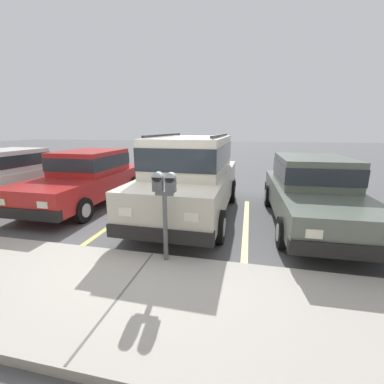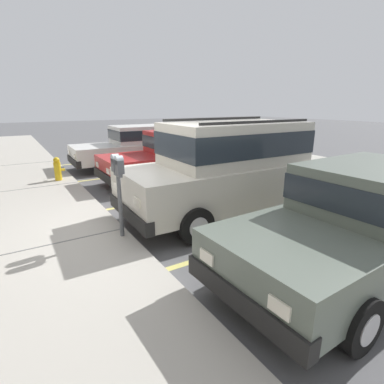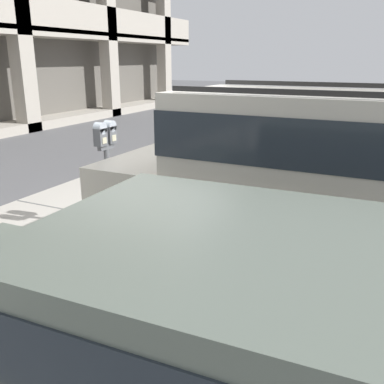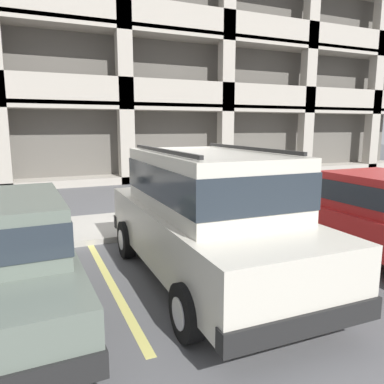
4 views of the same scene
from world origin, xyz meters
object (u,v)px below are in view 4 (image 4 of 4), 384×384
object	(u,v)px
silver_suv	(207,211)
parking_meter_near	(147,182)
parking_garage	(99,53)
dark_hatchback	(381,214)
fire_hydrant	(316,196)

from	to	relation	value
silver_suv	parking_meter_near	bearing A→B (deg)	94.30
silver_suv	parking_garage	distance (m)	16.21
dark_hatchback	fire_hydrant	size ratio (longest dim) A/B	6.41
parking_meter_near	parking_garage	size ratio (longest dim) A/B	0.04
silver_suv	parking_garage	xyz separation A→B (m)	(1.29, 15.38, 4.95)
silver_suv	parking_meter_near	size ratio (longest dim) A/B	3.37
dark_hatchback	parking_meter_near	distance (m)	4.49
parking_meter_near	silver_suv	bearing A→B (deg)	-86.52
dark_hatchback	fire_hydrant	xyz separation A→B (m)	(1.48, 3.26, -0.36)
fire_hydrant	parking_garage	bearing A→B (deg)	105.10
parking_meter_near	fire_hydrant	distance (m)	4.89
dark_hatchback	silver_suv	bearing A→B (deg)	172.92
parking_meter_near	fire_hydrant	bearing A→B (deg)	3.52
silver_suv	dark_hatchback	xyz separation A→B (m)	(3.20, -0.41, -0.27)
parking_garage	fire_hydrant	distance (m)	14.13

